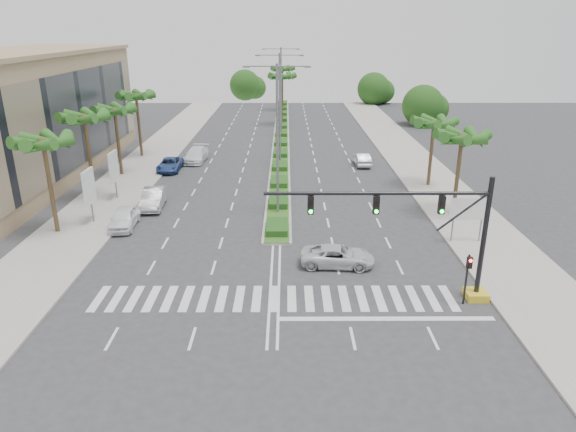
# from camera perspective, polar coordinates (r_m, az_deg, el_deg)

# --- Properties ---
(ground) EXTENTS (160.00, 160.00, 0.00)m
(ground) POSITION_cam_1_polar(r_m,az_deg,el_deg) (29.65, -1.54, -9.15)
(ground) COLOR #333335
(ground) RESTS_ON ground
(footpath_right) EXTENTS (6.00, 120.00, 0.15)m
(footpath_right) POSITION_cam_1_polar(r_m,az_deg,el_deg) (50.19, 16.63, 2.64)
(footpath_right) COLOR gray
(footpath_right) RESTS_ON ground
(footpath_left) EXTENTS (6.00, 120.00, 0.15)m
(footpath_left) POSITION_cam_1_polar(r_m,az_deg,el_deg) (50.61, -18.51, 2.58)
(footpath_left) COLOR gray
(footpath_left) RESTS_ON ground
(median) EXTENTS (2.20, 75.00, 0.20)m
(median) POSITION_cam_1_polar(r_m,az_deg,el_deg) (72.28, -0.75, 8.75)
(median) COLOR gray
(median) RESTS_ON ground
(median_grass) EXTENTS (1.80, 75.00, 0.04)m
(median_grass) POSITION_cam_1_polar(r_m,az_deg,el_deg) (72.25, -0.75, 8.84)
(median_grass) COLOR #2E551D
(median_grass) RESTS_ON median
(building) EXTENTS (12.00, 36.00, 12.00)m
(building) POSITION_cam_1_polar(r_m,az_deg,el_deg) (58.91, -27.57, 9.68)
(building) COLOR tan
(building) RESTS_ON ground
(signal_gantry) EXTENTS (12.60, 1.20, 7.20)m
(signal_gantry) POSITION_cam_1_polar(r_m,az_deg,el_deg) (29.38, 16.81, -2.85)
(signal_gantry) COLOR gold
(signal_gantry) RESTS_ON ground
(pedestrian_signal) EXTENTS (0.28, 0.36, 3.00)m
(pedestrian_signal) POSITION_cam_1_polar(r_m,az_deg,el_deg) (29.78, 19.35, -5.82)
(pedestrian_signal) COLOR black
(pedestrian_signal) RESTS_ON ground
(direction_sign) EXTENTS (2.70, 0.11, 3.40)m
(direction_sign) POSITION_cam_1_polar(r_m,az_deg,el_deg) (38.12, 19.44, 0.56)
(direction_sign) COLOR slate
(direction_sign) RESTS_ON ground
(billboard_near) EXTENTS (0.18, 2.10, 4.35)m
(billboard_near) POSITION_cam_1_polar(r_m,az_deg,el_deg) (42.37, -21.24, 2.99)
(billboard_near) COLOR slate
(billboard_near) RESTS_ON ground
(billboard_far) EXTENTS (0.18, 2.10, 4.35)m
(billboard_far) POSITION_cam_1_polar(r_m,az_deg,el_deg) (47.80, -18.81, 5.15)
(billboard_far) COLOR slate
(billboard_far) RESTS_ON ground
(palm_left_near) EXTENTS (4.57, 4.68, 7.55)m
(palm_left_near) POSITION_cam_1_polar(r_m,az_deg,el_deg) (40.50, -25.53, 7.10)
(palm_left_near) COLOR brown
(palm_left_near) RESTS_ON ground
(palm_left_mid) EXTENTS (4.57, 4.68, 7.95)m
(palm_left_mid) POSITION_cam_1_polar(r_m,az_deg,el_deg) (47.66, -21.68, 9.84)
(palm_left_mid) COLOR brown
(palm_left_mid) RESTS_ON ground
(palm_left_far) EXTENTS (4.57, 4.68, 7.35)m
(palm_left_far) POSITION_cam_1_polar(r_m,az_deg,el_deg) (55.18, -18.70, 10.84)
(palm_left_far) COLOR brown
(palm_left_far) RESTS_ON ground
(palm_left_end) EXTENTS (4.57, 4.68, 7.75)m
(palm_left_end) POSITION_cam_1_polar(r_m,az_deg,el_deg) (62.71, -16.51, 12.45)
(palm_left_end) COLOR brown
(palm_left_end) RESTS_ON ground
(palm_right_near) EXTENTS (4.57, 4.68, 7.05)m
(palm_right_near) POSITION_cam_1_polar(r_m,az_deg,el_deg) (42.96, 18.74, 8.00)
(palm_right_near) COLOR brown
(palm_right_near) RESTS_ON ground
(palm_right_far) EXTENTS (4.57, 4.68, 6.75)m
(palm_right_far) POSITION_cam_1_polar(r_m,az_deg,el_deg) (50.51, 15.90, 9.67)
(palm_right_far) COLOR brown
(palm_right_far) RESTS_ON ground
(palm_median_a) EXTENTS (4.57, 4.68, 8.05)m
(palm_median_a) POSITION_cam_1_polar(r_m,az_deg,el_deg) (81.15, -0.71, 15.07)
(palm_median_a) COLOR brown
(palm_median_a) RESTS_ON ground
(palm_median_b) EXTENTS (4.57, 4.68, 8.05)m
(palm_median_b) POSITION_cam_1_polar(r_m,az_deg,el_deg) (96.10, -0.64, 15.89)
(palm_median_b) COLOR brown
(palm_median_b) RESTS_ON ground
(streetlight_near) EXTENTS (5.10, 0.25, 12.00)m
(streetlight_near) POSITION_cam_1_polar(r_m,az_deg,el_deg) (40.57, -1.19, 9.26)
(streetlight_near) COLOR slate
(streetlight_near) RESTS_ON ground
(streetlight_mid) EXTENTS (5.10, 0.25, 12.00)m
(streetlight_mid) POSITION_cam_1_polar(r_m,az_deg,el_deg) (56.35, -0.93, 12.38)
(streetlight_mid) COLOR slate
(streetlight_mid) RESTS_ON ground
(streetlight_far) EXTENTS (5.10, 0.25, 12.00)m
(streetlight_far) POSITION_cam_1_polar(r_m,az_deg,el_deg) (72.23, -0.77, 14.13)
(streetlight_far) COLOR slate
(streetlight_far) RESTS_ON ground
(car_parked_a) EXTENTS (2.05, 4.54, 1.51)m
(car_parked_a) POSITION_cam_1_polar(r_m,az_deg,el_deg) (41.40, -17.76, -0.21)
(car_parked_a) COLOR white
(car_parked_a) RESTS_ON ground
(car_parked_b) EXTENTS (2.05, 4.98, 1.61)m
(car_parked_b) POSITION_cam_1_polar(r_m,az_deg,el_deg) (45.30, -14.72, 1.92)
(car_parked_b) COLOR #BCBCC1
(car_parked_b) RESTS_ON ground
(car_parked_c) EXTENTS (2.25, 4.85, 1.35)m
(car_parked_c) POSITION_cam_1_polar(r_m,az_deg,el_deg) (56.73, -12.98, 5.60)
(car_parked_c) COLOR navy
(car_parked_c) RESTS_ON ground
(car_parked_d) EXTENTS (2.59, 5.58, 1.58)m
(car_parked_d) POSITION_cam_1_polar(r_m,az_deg,el_deg) (60.10, -10.15, 6.73)
(car_parked_d) COLOR white
(car_parked_d) RESTS_ON ground
(car_crossing) EXTENTS (4.92, 2.55, 1.33)m
(car_crossing) POSITION_cam_1_polar(r_m,az_deg,el_deg) (33.35, 5.53, -4.46)
(car_crossing) COLOR silver
(car_crossing) RESTS_ON ground
(car_right) EXTENTS (1.62, 4.35, 1.42)m
(car_right) POSITION_cam_1_polar(r_m,az_deg,el_deg) (58.10, 8.21, 6.29)
(car_right) COLOR silver
(car_right) RESTS_ON ground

